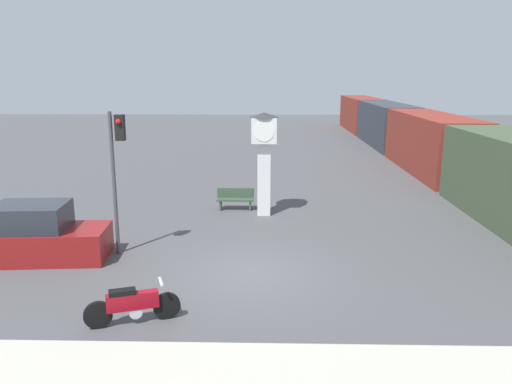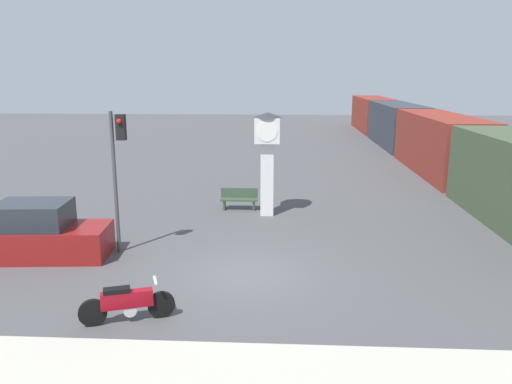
# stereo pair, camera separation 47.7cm
# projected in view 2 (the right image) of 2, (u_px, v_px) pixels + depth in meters

# --- Properties ---
(ground_plane) EXTENTS (120.00, 120.00, 0.00)m
(ground_plane) POSITION_uv_depth(u_px,v_px,m) (247.00, 274.00, 14.62)
(ground_plane) COLOR #4C4C4F
(motorcycle) EXTENTS (2.14, 0.87, 0.98)m
(motorcycle) POSITION_uv_depth(u_px,v_px,m) (127.00, 303.00, 11.72)
(motorcycle) COLOR black
(motorcycle) RESTS_ON ground_plane
(clock_tower) EXTENTS (1.21, 1.21, 4.23)m
(clock_tower) POSITION_uv_depth(u_px,v_px,m) (267.00, 147.00, 20.22)
(clock_tower) COLOR white
(clock_tower) RESTS_ON ground_plane
(freight_train) EXTENTS (2.80, 45.87, 3.40)m
(freight_train) POSITION_uv_depth(u_px,v_px,m) (415.00, 133.00, 35.12)
(freight_train) COLOR #425138
(freight_train) RESTS_ON ground_plane
(traffic_light) EXTENTS (0.50, 0.35, 4.60)m
(traffic_light) POSITION_uv_depth(u_px,v_px,m) (118.00, 158.00, 15.75)
(traffic_light) COLOR #47474C
(traffic_light) RESTS_ON ground_plane
(bench) EXTENTS (1.60, 0.44, 0.92)m
(bench) POSITION_uv_depth(u_px,v_px,m) (239.00, 198.00, 21.55)
(bench) COLOR #384C38
(bench) RESTS_ON ground_plane
(parked_car) EXTENTS (4.33, 2.13, 1.80)m
(parked_car) POSITION_uv_depth(u_px,v_px,m) (39.00, 234.00, 15.85)
(parked_car) COLOR maroon
(parked_car) RESTS_ON ground_plane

